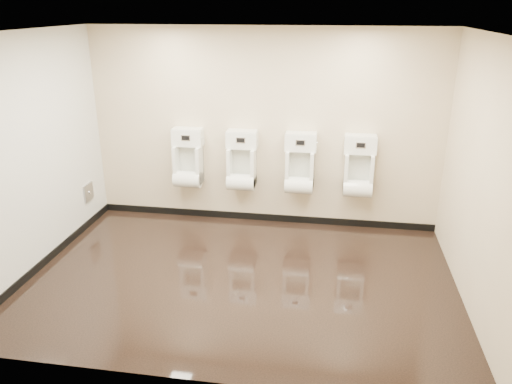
% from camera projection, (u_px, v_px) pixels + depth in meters
% --- Properties ---
extents(ground, '(5.00, 3.50, 0.00)m').
position_uv_depth(ground, '(241.00, 278.00, 5.93)').
color(ground, black).
rests_on(ground, ground).
extents(ceiling, '(5.00, 3.50, 0.00)m').
position_uv_depth(ceiling, '(238.00, 32.00, 4.94)').
color(ceiling, white).
extents(back_wall, '(5.00, 0.02, 2.80)m').
position_uv_depth(back_wall, '(263.00, 129.00, 7.05)').
color(back_wall, beige).
rests_on(back_wall, ground).
extents(front_wall, '(5.00, 0.02, 2.80)m').
position_uv_depth(front_wall, '(197.00, 235.00, 3.82)').
color(front_wall, beige).
rests_on(front_wall, ground).
extents(left_wall, '(0.02, 3.50, 2.80)m').
position_uv_depth(left_wall, '(29.00, 156.00, 5.81)').
color(left_wall, beige).
rests_on(left_wall, ground).
extents(right_wall, '(0.02, 3.50, 2.80)m').
position_uv_depth(right_wall, '(481.00, 179.00, 5.06)').
color(right_wall, beige).
rests_on(right_wall, ground).
extents(tile_overlay_left, '(0.01, 3.50, 2.80)m').
position_uv_depth(tile_overlay_left, '(30.00, 156.00, 5.81)').
color(tile_overlay_left, white).
rests_on(tile_overlay_left, ground).
extents(skirting_back, '(5.00, 0.02, 0.10)m').
position_uv_depth(skirting_back, '(263.00, 217.00, 7.52)').
color(skirting_back, black).
rests_on(skirting_back, ground).
extents(skirting_left, '(0.02, 3.50, 0.10)m').
position_uv_depth(skirting_left, '(48.00, 259.00, 6.29)').
color(skirting_left, black).
rests_on(skirting_left, ground).
extents(access_panel, '(0.04, 0.25, 0.25)m').
position_uv_depth(access_panel, '(88.00, 192.00, 7.23)').
color(access_panel, '#9E9EA3').
rests_on(access_panel, left_wall).
extents(urinal_0, '(0.45, 0.34, 0.84)m').
position_uv_depth(urinal_0, '(188.00, 162.00, 7.25)').
color(urinal_0, white).
rests_on(urinal_0, back_wall).
extents(urinal_1, '(0.45, 0.34, 0.84)m').
position_uv_depth(urinal_1, '(242.00, 165.00, 7.13)').
color(urinal_1, white).
rests_on(urinal_1, back_wall).
extents(urinal_2, '(0.45, 0.34, 0.84)m').
position_uv_depth(urinal_2, '(300.00, 168.00, 7.01)').
color(urinal_2, white).
rests_on(urinal_2, back_wall).
extents(urinal_3, '(0.45, 0.34, 0.84)m').
position_uv_depth(urinal_3, '(359.00, 171.00, 6.89)').
color(urinal_3, white).
rests_on(urinal_3, back_wall).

